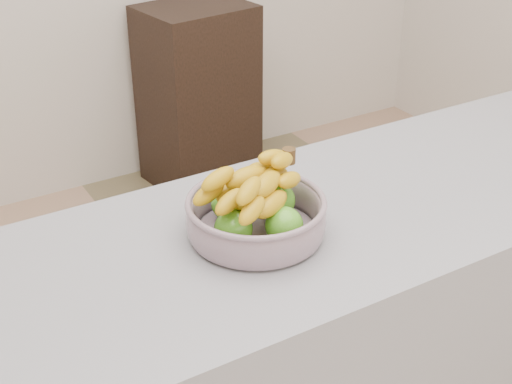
# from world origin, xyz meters

# --- Properties ---
(counter) EXTENTS (2.00, 0.60, 0.90)m
(counter) POSITION_xyz_m (0.00, -0.04, 0.45)
(counter) COLOR gray
(counter) RESTS_ON ground
(cabinet) EXTENTS (0.53, 0.44, 0.87)m
(cabinet) POSITION_xyz_m (0.55, 1.78, 0.43)
(cabinet) COLOR black
(cabinet) RESTS_ON ground
(fruit_bowl) EXTENTS (0.28, 0.28, 0.15)m
(fruit_bowl) POSITION_xyz_m (-0.21, -0.04, 0.95)
(fruit_bowl) COLOR #A9BACB
(fruit_bowl) RESTS_ON counter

